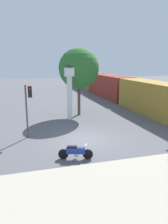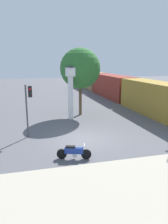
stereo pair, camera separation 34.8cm
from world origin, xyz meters
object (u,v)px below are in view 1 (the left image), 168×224
motorcycle (75,152)px  clock_tower (69,85)px  traffic_light (28,102)px  freight_train (110,86)px  street_tree (79,69)px

motorcycle → clock_tower: (1.62, 8.88, 2.92)m
motorcycle → clock_tower: bearing=96.8°
traffic_light → freight_train: bearing=51.1°
street_tree → traffic_light: bearing=-132.2°
motorcycle → street_tree: bearing=91.3°
traffic_light → motorcycle: bearing=-62.6°
motorcycle → traffic_light: size_ratio=0.50×
motorcycle → freight_train: bearing=79.8°
motorcycle → freight_train: freight_train is taller
freight_train → street_tree: (-7.71, -10.26, 3.08)m
clock_tower → freight_train: bearing=52.4°
clock_tower → freight_train: size_ratio=0.14×
freight_train → street_tree: size_ratio=5.32×
motorcycle → traffic_light: traffic_light is taller
clock_tower → freight_train: clock_tower is taller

